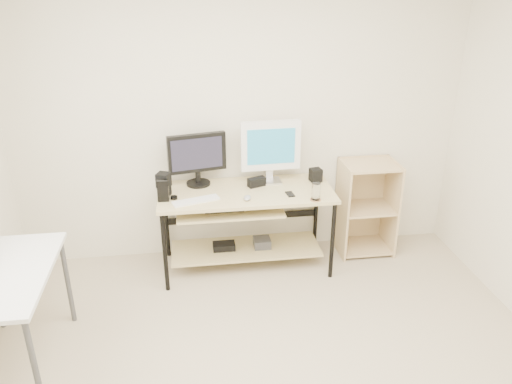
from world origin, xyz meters
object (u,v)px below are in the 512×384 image
object	(u,v)px
side_table	(3,284)
black_monitor	(197,156)
audio_controller	(163,191)
shelf_unit	(365,206)
white_imac	(271,147)
desk	(243,213)

from	to	relation	value
side_table	black_monitor	world-z (taller)	black_monitor
side_table	audio_controller	size ratio (longest dim) A/B	5.48
shelf_unit	white_imac	world-z (taller)	white_imac
black_monitor	white_imac	world-z (taller)	white_imac
desk	audio_controller	xyz separation A→B (m)	(-0.67, -0.11, 0.30)
white_imac	audio_controller	xyz separation A→B (m)	(-0.93, -0.27, -0.23)
desk	shelf_unit	bearing A→B (deg)	7.77
desk	white_imac	bearing A→B (deg)	31.52
shelf_unit	audio_controller	distance (m)	1.90
shelf_unit	black_monitor	world-z (taller)	black_monitor
black_monitor	side_table	bearing A→B (deg)	-147.00
shelf_unit	white_imac	xyz separation A→B (m)	(-0.91, 0.00, 0.62)
side_table	desk	bearing A→B (deg)	32.65
side_table	black_monitor	xyz separation A→B (m)	(1.28, 1.25, 0.35)
white_imac	black_monitor	bearing A→B (deg)	175.32
shelf_unit	black_monitor	size ratio (longest dim) A/B	1.78
side_table	black_monitor	bearing A→B (deg)	44.38
desk	audio_controller	distance (m)	0.74
side_table	audio_controller	distance (m)	1.38
black_monitor	white_imac	size ratio (longest dim) A/B	0.90
shelf_unit	audio_controller	xyz separation A→B (m)	(-1.84, -0.27, 0.39)
side_table	black_monitor	size ratio (longest dim) A/B	1.97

